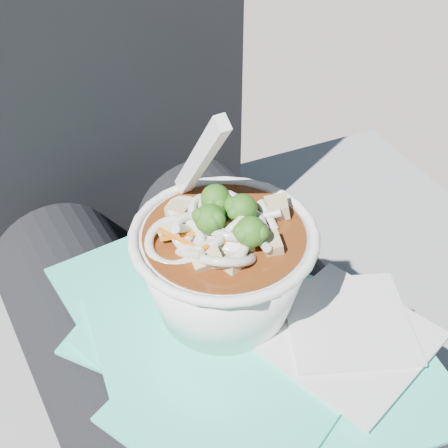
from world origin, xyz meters
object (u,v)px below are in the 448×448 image
lap (212,358)px  plastic_bag (219,344)px  stone_ledge (166,413)px  person_body (171,285)px  udon_bowl (223,261)px

lap → plastic_bag: size_ratio=1.37×
stone_ledge → plastic_bag: bearing=-94.6°
stone_ledge → person_body: size_ratio=1.00×
lap → udon_bowl: 0.15m
plastic_bag → udon_bowl: udon_bowl is taller
person_body → udon_bowl: size_ratio=4.96×
stone_ledge → person_body: 0.33m
person_body → udon_bowl: (0.01, -0.10, 0.12)m
stone_ledge → udon_bowl: 0.48m
person_body → udon_bowl: 0.16m
lap → person_body: bearing=90.0°
udon_bowl → stone_ledge: bearing=92.4°
stone_ledge → plastic_bag: size_ratio=2.85×
plastic_bag → lap: bearing=70.9°
lap → plastic_bag: bearing=-109.1°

